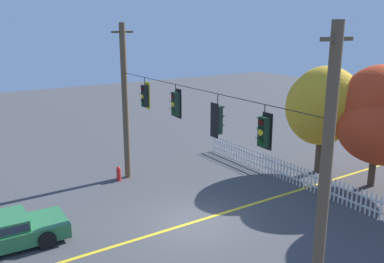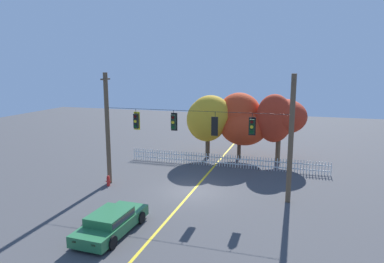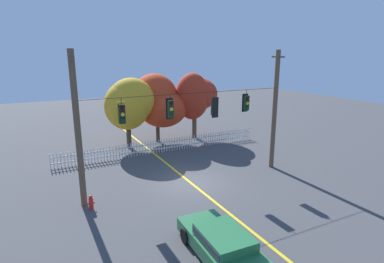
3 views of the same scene
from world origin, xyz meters
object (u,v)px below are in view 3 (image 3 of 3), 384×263
Objects in this scene: traffic_signal_northbound_primary at (170,109)px; traffic_signal_westbound_side at (246,103)px; parked_car at (223,244)px; traffic_signal_northbound_secondary at (214,107)px; autumn_oak_far_east at (195,95)px; fire_hydrant at (91,202)px; autumn_maple_near_fence at (129,103)px; autumn_maple_mid at (158,103)px; traffic_signal_southbound_primary at (122,114)px.

traffic_signal_northbound_primary and traffic_signal_westbound_side have the same top height.
traffic_signal_northbound_secondary is at bearing 61.93° from parked_car.
parked_car is at bearing -113.99° from autumn_oak_far_east.
autumn_oak_far_east is (3.48, 9.18, -0.58)m from traffic_signal_northbound_secondary.
fire_hydrant is at bearing -175.28° from traffic_signal_northbound_secondary.
traffic_signal_northbound_secondary is at bearing -73.14° from autumn_maple_near_fence.
traffic_signal_northbound_primary is 8.78m from autumn_maple_near_fence.
autumn_maple_near_fence is 0.96× the size of autumn_oak_far_east.
traffic_signal_northbound_secondary is 0.25× the size of autumn_maple_mid.
autumn_maple_mid is 3.40m from autumn_oak_far_east.
autumn_maple_near_fence is (-4.97, 8.73, -0.89)m from traffic_signal_westbound_side.
autumn_maple_mid is 1.27× the size of parked_car.
autumn_maple_mid is (2.92, 9.52, -1.19)m from traffic_signal_northbound_primary.
fire_hydrant is at bearing -138.12° from autumn_oak_far_east.
traffic_signal_southbound_primary is 0.25× the size of autumn_maple_near_fence.
traffic_signal_westbound_side is at bearing 0.47° from traffic_signal_northbound_secondary.
autumn_maple_mid reaches higher than autumn_maple_near_fence.
fire_hydrant is (-7.58, -10.15, -3.08)m from autumn_maple_mid.
traffic_signal_northbound_secondary is 2.00× the size of fire_hydrant.
traffic_signal_northbound_primary reaches higher than fire_hydrant.
fire_hydrant is at bearing 121.26° from parked_car.
traffic_signal_southbound_primary is 12.84m from autumn_oak_far_east.
traffic_signal_northbound_primary is 10.03m from autumn_maple_mid.
parked_car is at bearing -93.69° from autumn_maple_near_fence.
traffic_signal_northbound_secondary is at bearing -0.21° from traffic_signal_southbound_primary.
fire_hydrant is at bearing -176.29° from traffic_signal_westbound_side.
autumn_maple_near_fence reaches higher than fire_hydrant.
traffic_signal_northbound_primary is at bearing 7.75° from fire_hydrant.
traffic_signal_northbound_primary is 0.29× the size of parked_car.
traffic_signal_southbound_primary is at bearing 17.89° from fire_hydrant.
traffic_signal_westbound_side is 0.30× the size of parked_car.
traffic_signal_westbound_side is 1.85× the size of fire_hydrant.
autumn_oak_far_east is 7.89× the size of fire_hydrant.
traffic_signal_northbound_primary is at bearing 179.60° from traffic_signal_northbound_secondary.
autumn_oak_far_east is at bearing 41.88° from fire_hydrant.
parked_car is (-0.87, -6.88, -4.04)m from traffic_signal_northbound_primary.
autumn_maple_mid is at bearing 15.84° from autumn_maple_near_fence.
traffic_signal_northbound_secondary is 8.55m from fire_hydrant.
traffic_signal_westbound_side is 9.26m from autumn_oak_far_east.
autumn_oak_far_east is at bearing 82.77° from traffic_signal_westbound_side.
traffic_signal_southbound_primary is 0.31× the size of parked_car.
traffic_signal_northbound_primary is at bearing -124.38° from autumn_oak_far_east.
traffic_signal_westbound_side is 10.66m from fire_hydrant.
fire_hydrant is (-4.66, -0.63, -4.28)m from traffic_signal_northbound_primary.
traffic_signal_northbound_primary is at bearing 179.99° from traffic_signal_westbound_side.
autumn_maple_mid reaches higher than parked_car.
traffic_signal_northbound_secondary is 0.26× the size of autumn_maple_near_fence.
traffic_signal_northbound_primary is 1.82× the size of fire_hydrant.
traffic_signal_northbound_primary is 0.24× the size of autumn_maple_near_fence.
traffic_signal_northbound_primary is 2.79m from traffic_signal_northbound_secondary.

